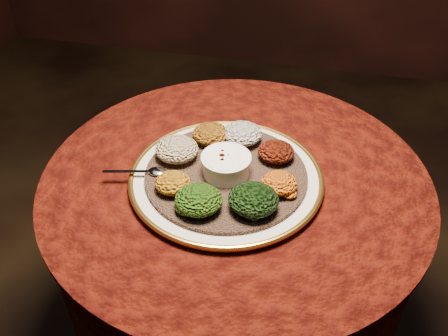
# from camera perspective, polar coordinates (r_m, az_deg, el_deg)

# --- Properties ---
(table) EXTENTS (0.96, 0.96, 0.73)m
(table) POSITION_cam_1_polar(r_m,az_deg,el_deg) (1.35, 1.22, -6.73)
(table) COLOR black
(table) RESTS_ON ground
(platter) EXTENTS (0.57, 0.57, 0.02)m
(platter) POSITION_cam_1_polar(r_m,az_deg,el_deg) (1.21, 0.23, -1.15)
(platter) COLOR silver
(platter) RESTS_ON table
(injera) EXTENTS (0.41, 0.41, 0.01)m
(injera) POSITION_cam_1_polar(r_m,az_deg,el_deg) (1.20, 0.23, -0.75)
(injera) COLOR brown
(injera) RESTS_ON platter
(stew_bowl) EXTENTS (0.12, 0.12, 0.05)m
(stew_bowl) POSITION_cam_1_polar(r_m,az_deg,el_deg) (1.18, 0.24, 0.49)
(stew_bowl) COLOR white
(stew_bowl) RESTS_ON injera
(spoon) EXTENTS (0.15, 0.05, 0.01)m
(spoon) POSITION_cam_1_polar(r_m,az_deg,el_deg) (1.20, -8.18, -0.39)
(spoon) COLOR silver
(spoon) RESTS_ON injera
(portion_ayib) EXTENTS (0.10, 0.10, 0.05)m
(portion_ayib) POSITION_cam_1_polar(r_m,az_deg,el_deg) (1.28, 2.12, 3.95)
(portion_ayib) COLOR silver
(portion_ayib) RESTS_ON injera
(portion_kitfo) EXTENTS (0.09, 0.09, 0.04)m
(portion_kitfo) POSITION_cam_1_polar(r_m,az_deg,el_deg) (1.23, 5.96, 1.88)
(portion_kitfo) COLOR black
(portion_kitfo) RESTS_ON injera
(portion_tikil) EXTENTS (0.08, 0.08, 0.04)m
(portion_tikil) POSITION_cam_1_polar(r_m,az_deg,el_deg) (1.14, 6.32, -1.72)
(portion_tikil) COLOR #B3750E
(portion_tikil) RESTS_ON injera
(portion_gomen) EXTENTS (0.11, 0.11, 0.05)m
(portion_gomen) POSITION_cam_1_polar(r_m,az_deg,el_deg) (1.09, 3.38, -3.60)
(portion_gomen) COLOR black
(portion_gomen) RESTS_ON injera
(portion_mixveg) EXTENTS (0.11, 0.10, 0.05)m
(portion_mixveg) POSITION_cam_1_polar(r_m,az_deg,el_deg) (1.09, -2.91, -3.65)
(portion_mixveg) COLOR #922409
(portion_mixveg) RESTS_ON injera
(portion_kik) EXTENTS (0.08, 0.08, 0.04)m
(portion_kik) POSITION_cam_1_polar(r_m,az_deg,el_deg) (1.14, -5.85, -1.71)
(portion_kik) COLOR #C07010
(portion_kik) RESTS_ON injera
(portion_timatim) EXTENTS (0.11, 0.10, 0.05)m
(portion_timatim) POSITION_cam_1_polar(r_m,az_deg,el_deg) (1.23, -5.41, 2.15)
(portion_timatim) COLOR maroon
(portion_timatim) RESTS_ON injera
(portion_shiro) EXTENTS (0.09, 0.09, 0.05)m
(portion_shiro) POSITION_cam_1_polar(r_m,az_deg,el_deg) (1.28, -1.53, 3.92)
(portion_shiro) COLOR #83540F
(portion_shiro) RESTS_ON injera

